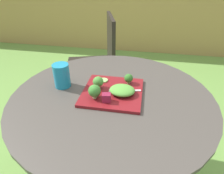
# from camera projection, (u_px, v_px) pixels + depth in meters

# --- Properties ---
(bamboo_fence) EXTENTS (8.00, 0.08, 1.50)m
(bamboo_fence) POSITION_uv_depth(u_px,v_px,m) (141.00, 5.00, 3.01)
(bamboo_fence) COLOR #9E7F47
(bamboo_fence) RESTS_ON ground_plane
(patio_table) EXTENTS (0.97, 0.97, 0.73)m
(patio_table) POSITION_uv_depth(u_px,v_px,m) (112.00, 131.00, 1.07)
(patio_table) COLOR #423D38
(patio_table) RESTS_ON ground_plane
(patio_chair) EXTENTS (0.55, 0.55, 0.90)m
(patio_chair) POSITION_uv_depth(u_px,v_px,m) (99.00, 57.00, 1.85)
(patio_chair) COLOR black
(patio_chair) RESTS_ON ground_plane
(salad_plate) EXTENTS (0.28, 0.28, 0.01)m
(salad_plate) POSITION_uv_depth(u_px,v_px,m) (112.00, 92.00, 0.95)
(salad_plate) COLOR maroon
(salad_plate) RESTS_ON patio_table
(drinking_glass) EXTENTS (0.08, 0.08, 0.12)m
(drinking_glass) POSITION_uv_depth(u_px,v_px,m) (62.00, 77.00, 0.99)
(drinking_glass) COLOR teal
(drinking_glass) RESTS_ON patio_table
(fork) EXTENTS (0.15, 0.05, 0.00)m
(fork) POSITION_uv_depth(u_px,v_px,m) (122.00, 91.00, 0.95)
(fork) COLOR silver
(fork) RESTS_ON salad_plate
(lettuce_mound) EXTENTS (0.12, 0.10, 0.04)m
(lettuce_mound) POSITION_uv_depth(u_px,v_px,m) (122.00, 90.00, 0.92)
(lettuce_mound) COLOR #519338
(lettuce_mound) RESTS_ON salad_plate
(broccoli_floret_0) EXTENTS (0.05, 0.05, 0.06)m
(broccoli_floret_0) POSITION_uv_depth(u_px,v_px,m) (98.00, 82.00, 0.95)
(broccoli_floret_0) COLOR #99B770
(broccoli_floret_0) RESTS_ON salad_plate
(broccoli_floret_1) EXTENTS (0.04, 0.04, 0.05)m
(broccoli_floret_1) POSITION_uv_depth(u_px,v_px,m) (129.00, 78.00, 1.00)
(broccoli_floret_1) COLOR #99B770
(broccoli_floret_1) RESTS_ON salad_plate
(broccoli_floret_2) EXTENTS (0.06, 0.06, 0.07)m
(broccoli_floret_2) POSITION_uv_depth(u_px,v_px,m) (95.00, 91.00, 0.88)
(broccoli_floret_2) COLOR #99B770
(broccoli_floret_2) RESTS_ON salad_plate
(cucumber_slice_0) EXTENTS (0.05, 0.05, 0.01)m
(cucumber_slice_0) POSITION_uv_depth(u_px,v_px,m) (103.00, 80.00, 1.03)
(cucumber_slice_0) COLOR #8EB766
(cucumber_slice_0) RESTS_ON salad_plate
(beet_chunk_0) EXTENTS (0.04, 0.04, 0.04)m
(beet_chunk_0) POSITION_uv_depth(u_px,v_px,m) (106.00, 98.00, 0.87)
(beet_chunk_0) COLOR maroon
(beet_chunk_0) RESTS_ON salad_plate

